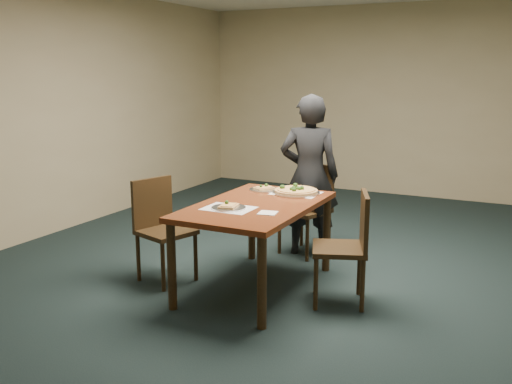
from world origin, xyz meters
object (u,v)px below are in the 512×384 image
at_px(chair_right, 349,241).
at_px(slice_plate_far, 264,189).
at_px(chair_left, 161,223).
at_px(diner, 309,176).
at_px(pizza_pan, 296,191).
at_px(chair_far, 310,203).
at_px(dining_table, 256,214).
at_px(slice_plate_near, 229,207).

distance_m(chair_right, slice_plate_far, 1.12).
bearing_deg(chair_left, diner, -18.37).
bearing_deg(pizza_pan, chair_far, 99.50).
height_order(dining_table, chair_far, chair_far).
relative_size(dining_table, slice_plate_far, 5.36).
height_order(chair_far, slice_plate_far, chair_far).
relative_size(dining_table, slice_plate_near, 5.36).
bearing_deg(pizza_pan, chair_left, -145.25).
bearing_deg(diner, dining_table, 70.16).
distance_m(chair_far, slice_plate_far, 0.70).
bearing_deg(slice_plate_near, pizza_pan, 71.11).
bearing_deg(pizza_pan, diner, 99.20).
relative_size(chair_right, slice_plate_near, 3.25).
height_order(chair_right, slice_plate_near, chair_right).
height_order(chair_right, diner, diner).
xyz_separation_m(chair_right, slice_plate_far, (-0.98, 0.48, 0.25)).
bearing_deg(diner, slice_plate_near, 65.42).
bearing_deg(chair_left, chair_right, -65.12).
height_order(dining_table, slice_plate_far, slice_plate_far).
bearing_deg(chair_far, dining_table, -75.10).
bearing_deg(chair_left, chair_far, -16.90).
bearing_deg(slice_plate_far, chair_left, -134.39).
height_order(dining_table, slice_plate_near, slice_plate_near).
bearing_deg(chair_left, slice_plate_far, -27.04).
bearing_deg(slice_plate_near, chair_far, 83.44).
xyz_separation_m(chair_left, pizza_pan, (1.01, 0.70, 0.26)).
bearing_deg(slice_plate_near, diner, 82.67).
height_order(dining_table, chair_right, chair_right).
bearing_deg(diner, pizza_pan, 81.95).
xyz_separation_m(diner, slice_plate_far, (-0.23, -0.57, -0.05)).
distance_m(diner, pizza_pan, 0.58).
bearing_deg(chair_left, dining_table, -61.53).
height_order(chair_left, slice_plate_near, chair_left).
distance_m(chair_far, slice_plate_near, 1.44).
relative_size(dining_table, pizza_pan, 3.47).
xyz_separation_m(dining_table, diner, (0.05, 1.10, 0.15)).
bearing_deg(slice_plate_far, pizza_pan, -0.36).
relative_size(diner, pizza_pan, 3.75).
xyz_separation_m(slice_plate_near, slice_plate_far, (-0.05, 0.78, -0.00)).
height_order(chair_far, slice_plate_near, chair_far).
bearing_deg(chair_right, dining_table, -106.80).
distance_m(dining_table, chair_right, 0.82).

